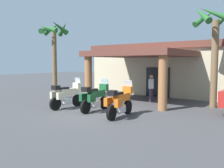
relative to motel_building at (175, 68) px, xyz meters
name	(u,v)px	position (x,y,z in m)	size (l,w,h in m)	color
ground_plane	(97,113)	(-0.12, -10.05, -1.98)	(80.00, 80.00, 0.00)	#424244
motel_building	(175,68)	(0.00, 0.00, 0.00)	(12.70, 11.96, 3.86)	beige
motorcycle_cream	(66,95)	(-2.24, -10.01, -1.28)	(0.73, 2.21, 1.61)	black
motorcycle_green	(95,97)	(-0.46, -9.78, -1.28)	(0.71, 2.21, 1.61)	black
motorcycle_orange	(120,102)	(1.31, -10.22, -1.28)	(0.74, 2.21, 1.61)	black
pedestrian	(151,86)	(0.55, -5.49, -1.00)	(0.32, 0.53, 1.70)	#3F334C
palm_tree_near_portico	(215,34)	(4.19, -5.37, 1.97)	(2.39, 2.49, 5.54)	brown
palm_tree_roadside	(54,42)	(-5.58, -7.77, 1.88)	(1.96, 1.99, 5.32)	brown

